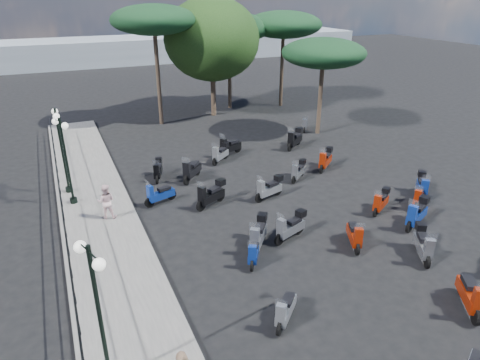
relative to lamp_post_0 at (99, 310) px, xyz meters
name	(u,v)px	position (x,y,z in m)	size (l,w,h in m)	color
ground	(275,224)	(7.29, 5.25, -2.34)	(120.00, 120.00, 0.00)	black
sidewalk	(100,221)	(0.79, 8.25, -2.27)	(3.00, 30.00, 0.15)	#5E5B59
railing	(63,212)	(-0.51, 8.05, -1.45)	(0.04, 26.04, 1.10)	black
lamp_post_0	(99,310)	(0.00, 0.00, 0.00)	(0.55, 1.09, 3.85)	black
lamp_post_1	(66,156)	(-0.03, 10.29, 0.00)	(0.60, 1.07, 3.84)	black
lamp_post_2	(61,146)	(-0.13, 11.56, 0.05)	(0.32, 1.16, 3.94)	black
pedestrian_far	(106,201)	(1.15, 8.30, -1.46)	(0.72, 0.56, 1.47)	beige
scooter_1	(285,310)	(4.88, 0.20, -1.92)	(1.16, 1.13, 1.22)	black
scooter_2	(254,252)	(5.35, 3.22, -1.93)	(0.90, 1.31, 1.19)	black
scooter_3	(160,195)	(3.49, 8.94, -1.90)	(1.55, 0.70, 1.27)	black
scooter_4	(192,171)	(5.58, 10.82, -1.84)	(1.32, 1.40, 1.44)	black
scooter_5	(158,170)	(4.09, 11.63, -1.88)	(0.75, 1.48, 1.23)	black
scooter_7	(290,227)	(7.29, 4.05, -1.84)	(1.61, 0.81, 1.33)	black
scooter_8	(258,235)	(5.90, 3.99, -1.81)	(1.27, 1.49, 1.42)	black
scooter_9	(211,195)	(5.50, 7.83, -1.82)	(1.62, 0.98, 1.39)	black
scooter_10	(230,147)	(8.64, 13.22, -1.84)	(1.71, 0.96, 1.46)	black
scooter_12	(471,296)	(10.14, -1.55, -1.84)	(1.12, 1.59, 1.46)	black
scooter_13	(423,245)	(10.95, 1.07, -1.83)	(1.04, 1.53, 1.36)	black
scooter_14	(269,189)	(8.15, 7.42, -1.85)	(1.60, 0.72, 1.30)	black
scooter_15	(298,171)	(10.45, 8.70, -1.90)	(1.27, 1.03, 1.19)	black
scooter_16	(220,154)	(7.78, 12.50, -1.86)	(1.34, 1.13, 1.28)	black
scooter_18	(417,214)	(12.39, 2.84, -1.81)	(1.68, 0.98, 1.43)	black
scooter_19	(355,236)	(9.19, 2.63, -1.89)	(0.87, 1.51, 1.30)	black
scooter_20	(381,202)	(11.91, 4.38, -1.89)	(1.37, 0.92, 1.21)	black
scooter_21	(295,139)	(12.68, 12.81, -1.80)	(1.55, 1.23, 1.45)	black
scooter_23	(422,186)	(14.60, 4.74, -1.83)	(1.21, 1.43, 1.36)	black
scooter_24	(418,198)	(13.74, 4.09, -1.92)	(1.27, 1.01, 1.21)	black
scooter_25	(325,160)	(12.47, 9.31, -1.83)	(1.42, 1.23, 1.37)	black
scooter_26	(305,125)	(15.02, 15.44, -1.94)	(0.92, 1.28, 1.18)	black
broadleaf_tree	(212,39)	(10.85, 21.61, 3.12)	(6.78, 6.78, 8.36)	#38281E
pine_0	(229,28)	(12.84, 23.18, 3.72)	(6.35, 6.35, 7.19)	#38281E
pine_1	(284,25)	(16.87, 22.10, 3.89)	(5.83, 5.83, 7.28)	#38281E
pine_2	(154,20)	(6.67, 20.99, 4.55)	(5.59, 5.59, 7.91)	#38281E
pine_3	(324,53)	(15.56, 14.69, 2.78)	(5.21, 5.21, 6.05)	#38281E
distant_hills	(107,51)	(7.29, 50.25, -0.84)	(70.00, 8.00, 3.00)	gray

